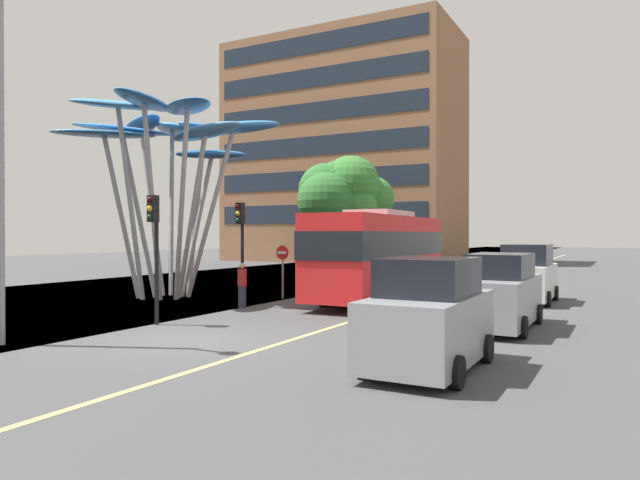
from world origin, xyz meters
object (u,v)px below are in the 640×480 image
object	(u,v)px
traffic_light_kerb_far	(241,232)
car_parked_mid	(500,293)
red_bus	(380,252)
car_parked_near	(429,317)
street_lamp	(7,120)
no_entry_sign	(283,263)
pedestrian	(242,285)
leaf_sculpture	(172,138)
traffic_light_kerb_near	(154,231)
car_parked_far	(527,275)

from	to	relation	value
traffic_light_kerb_far	car_parked_mid	bearing A→B (deg)	-2.05
red_bus	car_parked_near	world-z (taller)	red_bus
red_bus	traffic_light_kerb_far	distance (m)	5.94
red_bus	street_lamp	bearing A→B (deg)	-108.02
traffic_light_kerb_far	no_entry_sign	size ratio (longest dim) A/B	1.73
car_parked_mid	pedestrian	distance (m)	9.37
street_lamp	pedestrian	world-z (taller)	street_lamp
car_parked_near	car_parked_mid	xyz separation A→B (m)	(0.24, 5.88, -0.03)
leaf_sculpture	car_parked_mid	xyz separation A→B (m)	(14.24, -1.88, -5.90)
pedestrian	no_entry_sign	size ratio (longest dim) A/B	0.74
traffic_light_kerb_far	street_lamp	xyz separation A→B (m)	(-0.61, -8.69, 2.69)
street_lamp	pedestrian	bearing A→B (deg)	85.49
leaf_sculpture	car_parked_mid	world-z (taller)	leaf_sculpture
leaf_sculpture	car_parked_near	size ratio (longest dim) A/B	2.42
traffic_light_kerb_near	traffic_light_kerb_far	size ratio (longest dim) A/B	1.00
red_bus	no_entry_sign	distance (m)	4.16
traffic_light_kerb_far	car_parked_far	world-z (taller)	traffic_light_kerb_far
red_bus	car_parked_near	distance (m)	12.14
street_lamp	no_entry_sign	xyz separation A→B (m)	(0.40, 11.95, -3.99)
traffic_light_kerb_far	street_lamp	size ratio (longest dim) A/B	0.44
car_parked_near	pedestrian	bearing A→B (deg)	145.79
red_bus	street_lamp	size ratio (longest dim) A/B	1.16
red_bus	street_lamp	xyz separation A→B (m)	(-4.31, -13.26, 3.49)
no_entry_sign	traffic_light_kerb_near	bearing A→B (deg)	-86.91
red_bus	car_parked_mid	bearing A→B (deg)	-40.60
leaf_sculpture	car_parked_near	distance (m)	17.04
car_parked_near	red_bus	bearing A→B (deg)	116.95
pedestrian	leaf_sculpture	bearing A→B (deg)	162.26
pedestrian	traffic_light_kerb_far	bearing A→B (deg)	163.23
traffic_light_kerb_near	traffic_light_kerb_far	distance (m)	4.63
leaf_sculpture	pedestrian	distance (m)	7.96
car_parked_near	car_parked_far	distance (m)	13.04
leaf_sculpture	street_lamp	xyz separation A→B (m)	(4.19, -10.23, -1.42)
leaf_sculpture	traffic_light_kerb_near	bearing A→B (deg)	-50.88
car_parked_far	pedestrian	distance (m)	11.34
street_lamp	traffic_light_kerb_near	bearing A→B (deg)	78.58
car_parked_far	pedestrian	world-z (taller)	car_parked_far
car_parked_mid	street_lamp	size ratio (longest dim) A/B	0.51
leaf_sculpture	no_entry_sign	distance (m)	7.30
car_parked_mid	car_parked_far	world-z (taller)	car_parked_far
traffic_light_kerb_far	pedestrian	xyz separation A→B (m)	(0.07, -0.02, -1.98)
car_parked_near	street_lamp	world-z (taller)	street_lamp
pedestrian	red_bus	bearing A→B (deg)	51.69
leaf_sculpture	car_parked_near	bearing A→B (deg)	-29.00
leaf_sculpture	traffic_light_kerb_near	size ratio (longest dim) A/B	2.41
car_parked_far	no_entry_sign	bearing A→B (deg)	-159.09
car_parked_far	street_lamp	world-z (taller)	street_lamp
leaf_sculpture	car_parked_near	xyz separation A→B (m)	(13.99, -7.76, -5.88)
car_parked_far	street_lamp	distance (m)	18.83
leaf_sculpture	pedestrian	size ratio (longest dim) A/B	5.63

